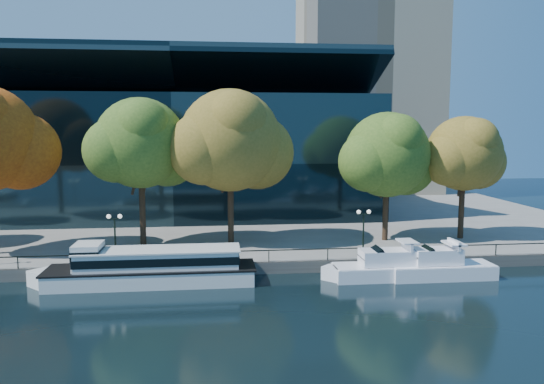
{
  "coord_description": "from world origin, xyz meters",
  "views": [
    {
      "loc": [
        0.44,
        -39.66,
        12.09
      ],
      "look_at": [
        5.8,
        8.0,
        6.26
      ],
      "focal_mm": 35.0,
      "sensor_mm": 36.0,
      "label": 1
    }
  ],
  "objects": [
    {
      "name": "convention_building",
      "position": [
        -4.0,
        31.79,
        8.51
      ],
      "size": [
        50.0,
        24.57,
        21.43
      ],
      "color": "black",
      "rests_on": "ground"
    },
    {
      "name": "lamp_1",
      "position": [
        -7.66,
        4.5,
        3.98
      ],
      "size": [
        1.26,
        0.36,
        4.03
      ],
      "color": "black",
      "rests_on": "promenade"
    },
    {
      "name": "tour_boat",
      "position": [
        -4.79,
        1.28,
        1.41
      ],
      "size": [
        17.5,
        3.9,
        3.32
      ],
      "color": "white",
      "rests_on": "ground"
    },
    {
      "name": "ground",
      "position": [
        0.0,
        0.0,
        0.0
      ],
      "size": [
        160.0,
        160.0,
        0.0
      ],
      "primitive_type": "plane",
      "color": "black",
      "rests_on": "ground"
    },
    {
      "name": "tree_3",
      "position": [
        2.3,
        10.33,
        10.71
      ],
      "size": [
        12.05,
        9.88,
        14.74
      ],
      "color": "black",
      "rests_on": "promenade"
    },
    {
      "name": "lamp_2",
      "position": [
        13.42,
        4.5,
        3.98
      ],
      "size": [
        1.26,
        0.36,
        4.03
      ],
      "color": "black",
      "rests_on": "promenade"
    },
    {
      "name": "tree_5",
      "position": [
        25.42,
        10.48,
        9.38
      ],
      "size": [
        9.28,
        7.61,
        12.26
      ],
      "color": "black",
      "rests_on": "promenade"
    },
    {
      "name": "cruiser_near",
      "position": [
        14.34,
        0.59,
        0.96
      ],
      "size": [
        10.65,
        2.74,
        3.08
      ],
      "color": "white",
      "rests_on": "ground"
    },
    {
      "name": "tree_4",
      "position": [
        17.57,
        10.49,
        9.3
      ],
      "size": [
        10.4,
        8.53,
        12.64
      ],
      "color": "black",
      "rests_on": "promenade"
    },
    {
      "name": "cruiser_far",
      "position": [
        18.29,
        0.29,
        0.99
      ],
      "size": [
        9.54,
        2.64,
        3.11
      ],
      "color": "white",
      "rests_on": "ground"
    },
    {
      "name": "railing",
      "position": [
        0.0,
        3.25,
        1.94
      ],
      "size": [
        88.2,
        0.08,
        0.99
      ],
      "color": "black",
      "rests_on": "promenade"
    },
    {
      "name": "promenade",
      "position": [
        0.0,
        36.38,
        0.5
      ],
      "size": [
        90.0,
        67.08,
        1.0
      ],
      "color": "slate",
      "rests_on": "ground"
    },
    {
      "name": "tree_2",
      "position": [
        -6.02,
        10.67,
        10.5
      ],
      "size": [
        10.55,
        8.65,
        13.9
      ],
      "color": "black",
      "rests_on": "promenade"
    },
    {
      "name": "office_tower",
      "position": [
        28.0,
        55.0,
        33.02
      ],
      "size": [
        22.5,
        22.5,
        65.9
      ],
      "color": "tan",
      "rests_on": "ground"
    }
  ]
}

